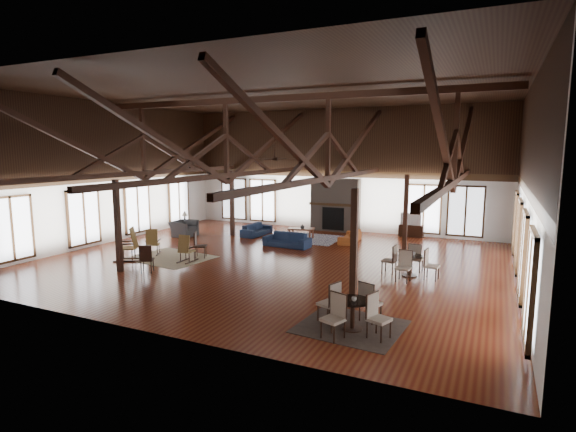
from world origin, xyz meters
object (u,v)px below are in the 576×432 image
at_px(sofa_orange, 350,236).
at_px(tv_console, 411,231).
at_px(coffee_table, 301,229).
at_px(cafe_table_near, 353,309).
at_px(cafe_table_far, 410,262).
at_px(sofa_navy_left, 257,230).
at_px(armchair, 184,229).
at_px(sofa_navy_front, 287,240).

xyz_separation_m(sofa_orange, tv_console, (2.20, 2.44, 0.03)).
relative_size(sofa_orange, coffee_table, 1.30).
relative_size(coffee_table, cafe_table_near, 0.70).
xyz_separation_m(cafe_table_near, cafe_table_far, (0.40, 4.91, -0.01)).
bearing_deg(sofa_navy_left, cafe_table_far, -114.09).
bearing_deg(armchair, cafe_table_far, -105.03).
xyz_separation_m(sofa_navy_left, coffee_table, (2.19, 0.25, 0.13)).
height_order(armchair, tv_console, armchair).
bearing_deg(coffee_table, sofa_navy_left, 170.38).
height_order(sofa_orange, armchair, armchair).
distance_m(sofa_navy_front, cafe_table_near, 8.84).
xyz_separation_m(sofa_navy_left, armchair, (-2.95, -1.64, 0.09)).
xyz_separation_m(coffee_table, armchair, (-5.14, -1.89, -0.04)).
bearing_deg(coffee_table, tv_console, 13.04).
relative_size(cafe_table_far, tv_console, 1.67).
distance_m(coffee_table, armchair, 5.48).
bearing_deg(sofa_navy_front, sofa_orange, 46.87).
xyz_separation_m(sofa_navy_left, cafe_table_near, (7.41, -8.95, 0.21)).
height_order(sofa_navy_left, cafe_table_far, cafe_table_far).
bearing_deg(armchair, sofa_navy_left, -63.37).
xyz_separation_m(armchair, cafe_table_near, (10.36, -7.31, 0.12)).
relative_size(coffee_table, tv_console, 1.19).
bearing_deg(cafe_table_near, sofa_orange, 107.54).
relative_size(sofa_orange, armchair, 1.55).
bearing_deg(armchair, sofa_navy_front, -92.88).
relative_size(sofa_navy_front, cafe_table_near, 1.04).
bearing_deg(coffee_table, sofa_navy_front, -100.43).
bearing_deg(tv_console, sofa_navy_front, -134.17).
relative_size(armchair, cafe_table_near, 0.59).
bearing_deg(sofa_navy_front, tv_console, 49.26).
distance_m(sofa_orange, cafe_table_near, 9.72).
distance_m(sofa_navy_front, cafe_table_far, 5.92).
bearing_deg(cafe_table_far, cafe_table_near, -94.62).
bearing_deg(cafe_table_far, sofa_navy_left, 152.62).
distance_m(cafe_table_far, tv_console, 6.89).
distance_m(sofa_orange, coffee_table, 2.30).
bearing_deg(armchair, sofa_orange, -77.74).
distance_m(armchair, tv_console, 10.59).
xyz_separation_m(sofa_navy_front, cafe_table_near, (5.03, -7.27, 0.20)).
height_order(sofa_navy_left, cafe_table_near, cafe_table_near).
xyz_separation_m(coffee_table, cafe_table_near, (5.22, -9.20, 0.08)).
bearing_deg(cafe_table_far, tv_console, 99.41).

